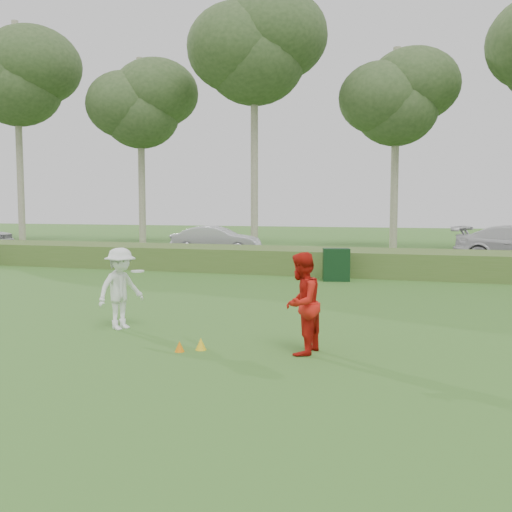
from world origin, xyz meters
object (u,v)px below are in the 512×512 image
(cone_orange, at_px, (180,346))
(utility_cabinet, at_px, (336,265))
(cone_yellow, at_px, (201,344))
(car_mid, at_px, (216,241))
(player_red, at_px, (301,303))
(player_white, at_px, (121,289))

(cone_orange, xyz_separation_m, utility_cabinet, (1.07, 10.27, 0.46))
(cone_yellow, xyz_separation_m, car_mid, (-6.60, 17.76, 0.69))
(player_red, xyz_separation_m, cone_orange, (-2.06, -0.50, -0.78))
(player_red, height_order, cone_yellow, player_red)
(cone_orange, bearing_deg, cone_yellow, 36.78)
(cone_yellow, xyz_separation_m, utility_cabinet, (0.76, 10.04, 0.45))
(car_mid, bearing_deg, player_red, -161.12)
(player_white, height_order, utility_cabinet, player_white)
(cone_yellow, bearing_deg, cone_orange, -143.22)
(cone_yellow, distance_m, utility_cabinet, 10.08)
(cone_orange, distance_m, utility_cabinet, 10.34)
(cone_yellow, distance_m, car_mid, 18.96)
(cone_orange, bearing_deg, player_red, 13.67)
(player_white, bearing_deg, car_mid, 36.74)
(player_red, height_order, car_mid, player_red)
(player_red, xyz_separation_m, car_mid, (-8.35, 17.49, -0.08))
(player_white, distance_m, utility_cabinet, 9.43)
(player_white, xyz_separation_m, cone_yellow, (2.25, -1.11, -0.74))
(cone_yellow, bearing_deg, car_mid, 110.40)
(cone_orange, height_order, cone_yellow, cone_yellow)
(player_red, bearing_deg, cone_yellow, -72.31)
(player_white, bearing_deg, utility_cabinet, 3.47)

